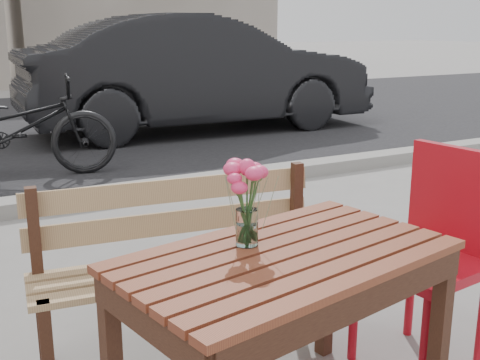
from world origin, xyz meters
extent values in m
cube|color=gray|center=(0.00, 3.00, 0.06)|extent=(30.00, 0.25, 0.12)
cube|color=maroon|center=(0.17, -0.14, 0.68)|extent=(1.23, 0.86, 0.03)
cube|color=black|center=(0.73, -0.32, 0.33)|extent=(0.07, 0.07, 0.66)
cube|color=black|center=(0.62, 0.23, 0.33)|extent=(0.07, 0.07, 0.66)
cube|color=#A07A52|center=(0.08, 0.49, 0.42)|extent=(1.34, 0.50, 0.03)
cube|color=#A07A52|center=(0.10, 0.69, 0.63)|extent=(1.30, 0.18, 0.35)
cube|color=black|center=(-0.53, 0.41, 0.21)|extent=(0.05, 0.05, 0.43)
cube|color=black|center=(0.65, 0.28, 0.21)|extent=(0.05, 0.05, 0.43)
cube|color=black|center=(-0.50, 0.71, 0.40)|extent=(0.05, 0.05, 0.79)
cube|color=black|center=(0.69, 0.57, 0.40)|extent=(0.05, 0.05, 0.79)
cube|color=#AA0E1A|center=(0.91, -0.03, 0.47)|extent=(0.51, 0.51, 0.04)
cube|color=#AA0E1A|center=(1.11, 0.00, 0.71)|extent=(0.10, 0.46, 0.44)
cylinder|color=#AA0E1A|center=(0.70, 0.13, 0.22)|extent=(0.04, 0.04, 0.45)
cylinder|color=#AA0E1A|center=(0.75, -0.24, 0.22)|extent=(0.04, 0.04, 0.45)
cylinder|color=#AA0E1A|center=(1.07, 0.18, 0.22)|extent=(0.04, 0.04, 0.45)
cylinder|color=white|center=(0.09, -0.02, 0.76)|extent=(0.08, 0.08, 0.13)
cylinder|color=#376831|center=(0.09, -0.02, 0.82)|extent=(0.05, 0.05, 0.26)
imported|color=black|center=(2.54, 5.85, 0.78)|extent=(4.77, 1.81, 1.56)
imported|color=black|center=(-0.07, 4.18, 0.48)|extent=(1.91, 0.94, 0.96)
camera|label=1|loc=(-0.85, -1.72, 1.43)|focal=45.00mm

